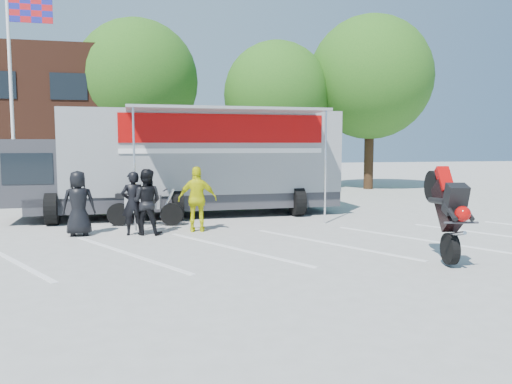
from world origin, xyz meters
name	(u,v)px	position (x,y,z in m)	size (l,w,h in m)	color
ground	(233,258)	(0.00, 0.00, 0.00)	(100.00, 100.00, 0.00)	#A9A9A4
parking_bay_lines	(225,248)	(0.00, 1.00, 0.01)	(18.00, 5.00, 0.01)	white
flagpole	(18,72)	(-6.24, 10.00, 5.05)	(1.61, 0.12, 8.00)	white
tree_left	(137,81)	(-2.00, 16.00, 5.57)	(6.12, 6.12, 8.64)	#382314
tree_mid	(276,95)	(5.00, 15.00, 4.94)	(5.44, 5.44, 7.68)	#382314
tree_right	(370,78)	(10.00, 14.50, 5.88)	(6.46, 6.46, 9.12)	#382314
transporter_truck	(189,215)	(-0.31, 6.64, 0.00)	(10.99, 5.30, 3.50)	gray
parked_motorcycle	(146,226)	(-1.78, 4.75, 0.00)	(0.76, 2.28, 1.19)	silver
stunt_bike_rider	(435,258)	(4.18, -0.95, 0.00)	(0.84, 1.78, 2.09)	black
spectator_leather_a	(79,203)	(-3.49, 3.49, 0.86)	(0.84, 0.55, 1.72)	black
spectator_leather_b	(133,203)	(-2.09, 3.29, 0.85)	(0.62, 0.40, 1.69)	black
spectator_leather_c	(146,202)	(-1.75, 3.27, 0.88)	(0.85, 0.66, 1.76)	black
spectator_hivis	(198,199)	(-0.37, 3.42, 0.90)	(1.06, 0.44, 1.80)	#D5D90B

